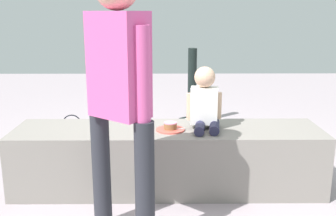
{
  "coord_description": "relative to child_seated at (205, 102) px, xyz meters",
  "views": [
    {
      "loc": [
        -0.02,
        -2.92,
        1.39
      ],
      "look_at": [
        -0.0,
        -0.34,
        0.75
      ],
      "focal_mm": 41.61,
      "sensor_mm": 36.0,
      "label": 1
    }
  ],
  "objects": [
    {
      "name": "party_cup_red",
      "position": [
        0.35,
        0.63,
        -0.66
      ],
      "size": [
        0.07,
        0.07,
        0.1
      ],
      "primitive_type": "cylinder",
      "color": "red",
      "rests_on": "ground_plane"
    },
    {
      "name": "railing_post",
      "position": [
        0.03,
        1.87,
        -0.37
      ],
      "size": [
        0.36,
        0.36,
        0.96
      ],
      "color": "black",
      "rests_on": "ground_plane"
    },
    {
      "name": "cake_box_white",
      "position": [
        -0.51,
        1.08,
        -0.65
      ],
      "size": [
        0.39,
        0.38,
        0.13
      ],
      "primitive_type": "cube",
      "rotation": [
        0.0,
        0.0,
        -0.35
      ],
      "color": "white",
      "rests_on": "ground_plane"
    },
    {
      "name": "gift_bag",
      "position": [
        -0.03,
        0.85,
        -0.56
      ],
      "size": [
        0.25,
        0.11,
        0.35
      ],
      "color": "#4C99E0",
      "rests_on": "ground_plane"
    },
    {
      "name": "water_bottle_near_gift",
      "position": [
        -0.04,
        1.16,
        -0.61
      ],
      "size": [
        0.07,
        0.07,
        0.23
      ],
      "color": "silver",
      "rests_on": "ground_plane"
    },
    {
      "name": "cake_plate",
      "position": [
        -0.27,
        -0.05,
        -0.19
      ],
      "size": [
        0.22,
        0.22,
        0.07
      ],
      "color": "#E0594C",
      "rests_on": "concrete_ledge"
    },
    {
      "name": "ground_plane",
      "position": [
        -0.29,
        -0.0,
        -0.71
      ],
      "size": [
        12.0,
        12.0,
        0.0
      ],
      "primitive_type": "plane",
      "color": "#A5979E"
    },
    {
      "name": "handbag_black_leather",
      "position": [
        -1.31,
        1.11,
        -0.6
      ],
      "size": [
        0.27,
        0.14,
        0.32
      ],
      "color": "black",
      "rests_on": "ground_plane"
    },
    {
      "name": "adult_standing",
      "position": [
        -0.57,
        -0.71,
        0.28
      ],
      "size": [
        0.41,
        0.37,
        1.64
      ],
      "color": "#272830",
      "rests_on": "ground_plane"
    },
    {
      "name": "concrete_ledge",
      "position": [
        -0.29,
        -0.0,
        -0.46
      ],
      "size": [
        2.41,
        0.58,
        0.5
      ],
      "primitive_type": "cube",
      "color": "gray",
      "rests_on": "ground_plane"
    },
    {
      "name": "child_seated",
      "position": [
        0.0,
        0.0,
        0.0
      ],
      "size": [
        0.28,
        0.33,
        0.48
      ],
      "color": "#262642",
      "rests_on": "concrete_ledge"
    }
  ]
}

